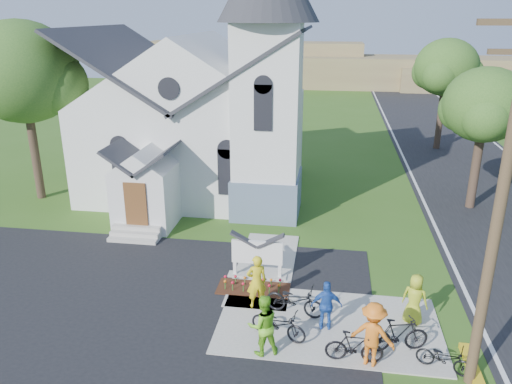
% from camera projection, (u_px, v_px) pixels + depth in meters
% --- Properties ---
extents(ground, '(120.00, 120.00, 0.00)m').
position_uv_depth(ground, '(280.00, 331.00, 15.62)').
color(ground, '#37601B').
rests_on(ground, ground).
extents(parking_lot, '(20.00, 16.00, 0.02)m').
position_uv_depth(parking_lot, '(38.00, 349.00, 14.76)').
color(parking_lot, black).
rests_on(parking_lot, ground).
extents(road, '(8.00, 90.00, 0.02)m').
position_uv_depth(road, '(484.00, 189.00, 28.15)').
color(road, black).
rests_on(road, ground).
extents(sidewalk, '(7.00, 4.00, 0.05)m').
position_uv_depth(sidewalk, '(328.00, 325.00, 15.87)').
color(sidewalk, '#A29E93').
rests_on(sidewalk, ground).
extents(church, '(12.35, 12.00, 13.00)m').
position_uv_depth(church, '(203.00, 96.00, 26.24)').
color(church, silver).
rests_on(church, ground).
extents(church_sign, '(2.20, 0.40, 1.70)m').
position_uv_depth(church_sign, '(257.00, 253.00, 18.42)').
color(church_sign, '#A29E93').
rests_on(church_sign, ground).
extents(flower_bed, '(2.60, 1.10, 0.07)m').
position_uv_depth(flower_bed, '(253.00, 289.00, 17.92)').
color(flower_bed, '#331B0E').
rests_on(flower_bed, ground).
extents(utility_pole, '(3.45, 0.28, 10.00)m').
position_uv_depth(utility_pole, '(505.00, 194.00, 11.64)').
color(utility_pole, '#483724').
rests_on(utility_pole, ground).
extents(tree_lot_corner, '(5.60, 5.60, 9.15)m').
position_uv_depth(tree_lot_corner, '(22.00, 72.00, 24.68)').
color(tree_lot_corner, '#38261E').
rests_on(tree_lot_corner, ground).
extents(tree_road_near, '(4.00, 4.00, 7.05)m').
position_uv_depth(tree_road_near, '(485.00, 106.00, 23.81)').
color(tree_road_near, '#38261E').
rests_on(tree_road_near, ground).
extents(tree_road_mid, '(4.40, 4.40, 7.80)m').
position_uv_depth(tree_road_mid, '(446.00, 68.00, 34.71)').
color(tree_road_mid, '#38261E').
rests_on(tree_road_mid, ground).
extents(distant_hills, '(61.00, 10.00, 5.60)m').
position_uv_depth(distant_hills, '(350.00, 70.00, 66.80)').
color(distant_hills, olive).
rests_on(distant_hills, ground).
extents(cyclist_0, '(0.80, 0.67, 1.89)m').
position_uv_depth(cyclist_0, '(257.00, 281.00, 16.52)').
color(cyclist_0, gold).
rests_on(cyclist_0, sidewalk).
extents(bike_0, '(1.92, 1.20, 0.95)m').
position_uv_depth(bike_0, '(278.00, 324.00, 15.07)').
color(bike_0, black).
rests_on(bike_0, sidewalk).
extents(cyclist_1, '(1.11, 1.00, 1.87)m').
position_uv_depth(cyclist_1, '(263.00, 325.00, 14.23)').
color(cyclist_1, '#71C725').
rests_on(cyclist_1, sidewalk).
extents(bike_1, '(1.65, 0.48, 0.99)m').
position_uv_depth(bike_1, '(354.00, 347.00, 14.01)').
color(bike_1, black).
rests_on(bike_1, sidewalk).
extents(cyclist_2, '(0.99, 0.46, 1.64)m').
position_uv_depth(cyclist_2, '(327.00, 305.00, 15.38)').
color(cyclist_2, '#2252AE').
rests_on(cyclist_2, sidewalk).
extents(bike_2, '(2.07, 1.10, 1.03)m').
position_uv_depth(bike_2, '(295.00, 300.00, 16.24)').
color(bike_2, black).
rests_on(bike_2, sidewalk).
extents(cyclist_3, '(1.40, 1.06, 1.92)m').
position_uv_depth(cyclist_3, '(373.00, 334.00, 13.78)').
color(cyclist_3, orange).
rests_on(cyclist_3, sidewalk).
extents(bike_3, '(1.88, 0.94, 1.09)m').
position_uv_depth(bike_3, '(398.00, 335.00, 14.44)').
color(bike_3, black).
rests_on(bike_3, sidewalk).
extents(cyclist_4, '(0.97, 0.83, 1.69)m').
position_uv_depth(cyclist_4, '(415.00, 299.00, 15.69)').
color(cyclist_4, '#A8BA22').
rests_on(cyclist_4, sidewalk).
extents(bike_4, '(1.61, 1.05, 0.80)m').
position_uv_depth(bike_4, '(444.00, 358.00, 13.69)').
color(bike_4, black).
rests_on(bike_4, sidewalk).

